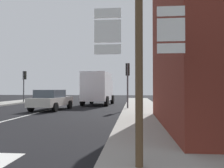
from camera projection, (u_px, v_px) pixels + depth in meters
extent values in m
plane|color=black|center=(43.00, 111.00, 15.59)|extent=(80.00, 80.00, 0.00)
cube|color=gray|center=(145.00, 115.00, 12.97)|extent=(2.80, 44.00, 0.14)
cube|color=silver|center=(13.00, 119.00, 11.61)|extent=(0.16, 12.00, 0.01)
cube|color=beige|center=(52.00, 101.00, 16.67)|extent=(2.08, 4.33, 0.60)
cube|color=#47515B|center=(50.00, 94.00, 16.43)|extent=(1.71, 2.22, 0.55)
cylinder|color=black|center=(49.00, 104.00, 18.14)|extent=(0.27, 0.66, 0.64)
cylinder|color=black|center=(70.00, 104.00, 17.84)|extent=(0.27, 0.66, 0.64)
cylinder|color=black|center=(31.00, 107.00, 15.48)|extent=(0.27, 0.66, 0.64)
cylinder|color=black|center=(55.00, 107.00, 15.18)|extent=(0.27, 0.66, 0.64)
cube|color=silver|center=(97.00, 87.00, 21.25)|extent=(2.42, 3.82, 2.60)
cube|color=silver|center=(102.00, 90.00, 23.71)|extent=(2.16, 1.42, 2.00)
cube|color=#47515B|center=(102.00, 82.00, 23.78)|extent=(1.76, 0.20, 0.70)
cylinder|color=black|center=(92.00, 99.00, 23.81)|extent=(0.33, 0.92, 0.90)
cylinder|color=black|center=(112.00, 99.00, 23.47)|extent=(0.33, 0.92, 0.90)
cylinder|color=black|center=(82.00, 101.00, 20.45)|extent=(0.33, 0.92, 0.90)
cylinder|color=black|center=(107.00, 101.00, 20.11)|extent=(0.33, 0.92, 0.90)
cylinder|color=brown|center=(139.00, 86.00, 4.14)|extent=(0.14, 0.14, 3.20)
cube|color=white|center=(108.00, 13.00, 4.27)|extent=(0.50, 0.03, 0.18)
cube|color=black|center=(108.00, 13.00, 4.29)|extent=(0.43, 0.01, 0.13)
cube|color=white|center=(108.00, 31.00, 4.26)|extent=(0.50, 0.03, 0.42)
cube|color=black|center=(108.00, 31.00, 4.28)|extent=(0.43, 0.01, 0.32)
cube|color=white|center=(108.00, 49.00, 4.26)|extent=(0.50, 0.03, 0.18)
cube|color=black|center=(108.00, 50.00, 4.28)|extent=(0.43, 0.01, 0.13)
cube|color=white|center=(171.00, 11.00, 4.16)|extent=(0.50, 0.03, 0.18)
cube|color=black|center=(171.00, 12.00, 4.18)|extent=(0.43, 0.01, 0.13)
cube|color=white|center=(171.00, 30.00, 4.16)|extent=(0.50, 0.03, 0.42)
cube|color=black|center=(171.00, 30.00, 4.18)|extent=(0.43, 0.01, 0.32)
cube|color=white|center=(171.00, 48.00, 4.15)|extent=(0.50, 0.03, 0.18)
cube|color=black|center=(171.00, 49.00, 4.17)|extent=(0.43, 0.01, 0.13)
cylinder|color=#47474C|center=(128.00, 86.00, 16.68)|extent=(0.12, 0.12, 3.42)
cube|color=black|center=(128.00, 69.00, 16.91)|extent=(0.30, 0.28, 0.90)
sphere|color=red|center=(128.00, 66.00, 17.05)|extent=(0.18, 0.18, 0.18)
sphere|color=#3C2303|center=(128.00, 70.00, 17.04)|extent=(0.18, 0.18, 0.18)
sphere|color=black|center=(128.00, 74.00, 17.04)|extent=(0.18, 0.18, 0.18)
cylinder|color=#47474C|center=(24.00, 87.00, 24.69)|extent=(0.12, 0.12, 3.47)
cube|color=black|center=(25.00, 75.00, 24.92)|extent=(0.30, 0.28, 0.90)
sphere|color=red|center=(25.00, 73.00, 25.06)|extent=(0.18, 0.18, 0.18)
sphere|color=#3C2303|center=(25.00, 75.00, 25.06)|extent=(0.18, 0.18, 0.18)
sphere|color=black|center=(25.00, 78.00, 25.05)|extent=(0.18, 0.18, 0.18)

